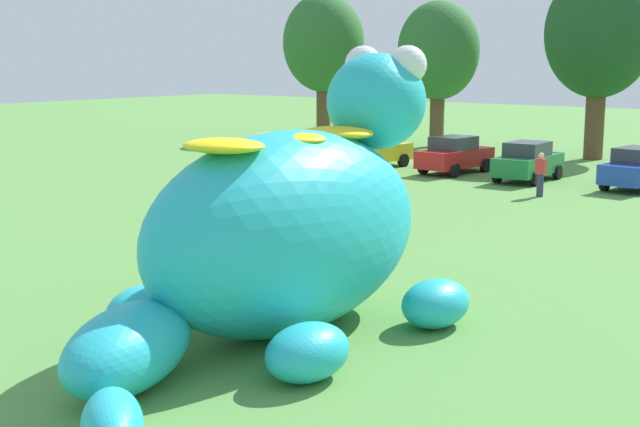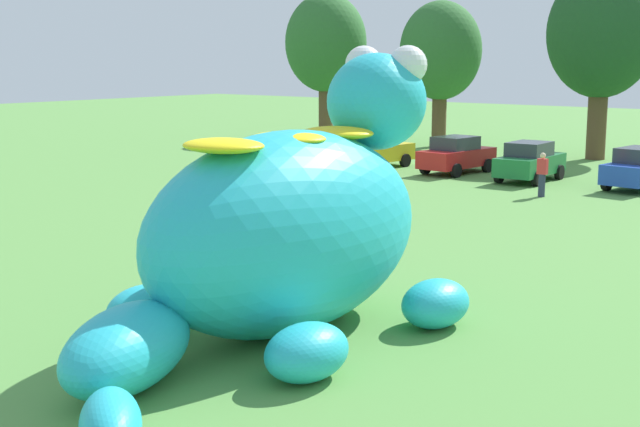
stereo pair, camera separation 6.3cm
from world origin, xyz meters
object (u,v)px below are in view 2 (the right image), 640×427
Objects in this scene: car_red at (456,155)px; spectator_mid_field at (542,175)px; giant_inflatable_creature at (289,229)px; car_green at (530,162)px; spectator_by_cars at (355,196)px; car_yellow at (375,150)px.

car_red is 7.29m from spectator_mid_field.
spectator_mid_field is at bearing 99.50° from giant_inflatable_creature.
car_green is at bearing 121.04° from spectator_mid_field.
spectator_by_cars is (3.40, -12.72, -0.01)m from car_red.
giant_inflatable_creature reaches higher than car_red.
spectator_by_cars is (-0.42, -12.36, -0.01)m from car_green.
giant_inflatable_creature is 23.27m from car_green.
car_green is at bearing 1.67° from car_yellow.
spectator_mid_field is at bearing -58.96° from car_green.
spectator_mid_field and spectator_by_cars have the same top height.
car_red is at bearing 111.85° from giant_inflatable_creature.
giant_inflatable_creature is 19.20m from spectator_mid_field.
car_yellow is 14.30m from spectator_by_cars.
giant_inflatable_creature reaches higher than car_green.
giant_inflatable_creature is at bearing -68.15° from car_red.
car_red is (-9.21, 22.97, -1.19)m from giant_inflatable_creature.
spectator_mid_field is (-3.16, 18.90, -1.19)m from giant_inflatable_creature.
spectator_mid_field is at bearing -18.76° from car_yellow.
car_yellow and car_red have the same top height.
car_yellow and car_green have the same top height.
giant_inflatable_creature is at bearing -76.58° from car_green.
spectator_by_cars is at bearing -91.93° from car_green.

